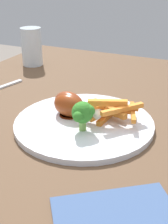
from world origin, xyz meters
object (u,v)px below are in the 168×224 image
at_px(water_glass, 32,47).
at_px(chicken_drumstick_far, 70,104).
at_px(dinner_plate, 84,123).
at_px(dining_table, 49,170).
at_px(chicken_drumstick_near, 71,106).
at_px(broccoli_floret_front, 83,113).
at_px(carrot_fries_pile, 112,109).

bearing_deg(water_glass, chicken_drumstick_far, -135.59).
xyz_separation_m(dinner_plate, water_glass, (0.32, 0.34, 0.06)).
distance_m(dining_table, chicken_drumstick_near, 0.15).
height_order(broccoli_floret_front, chicken_drumstick_near, broccoli_floret_front).
height_order(chicken_drumstick_near, chicken_drumstick_far, chicken_drumstick_far).
height_order(carrot_fries_pile, water_glass, water_glass).
bearing_deg(dinner_plate, broccoli_floret_front, -158.39).
relative_size(dinner_plate, broccoli_floret_front, 4.88).
bearing_deg(broccoli_floret_front, carrot_fries_pile, -27.09).
bearing_deg(broccoli_floret_front, chicken_drumstick_far, 46.10).
bearing_deg(chicken_drumstick_far, dinner_plate, -108.69).
relative_size(dinner_plate, carrot_fries_pile, 2.21).
relative_size(dinner_plate, chicken_drumstick_near, 2.52).
bearing_deg(dining_table, water_glass, 36.66).
bearing_deg(carrot_fries_pile, chicken_drumstick_near, 105.12).
relative_size(carrot_fries_pile, chicken_drumstick_near, 1.14).
bearing_deg(chicken_drumstick_far, chicken_drumstick_near, -150.98).
bearing_deg(dining_table, chicken_drumstick_near, -19.35).
distance_m(dining_table, dinner_plate, 0.13).
relative_size(dining_table, water_glass, 10.21).
height_order(broccoli_floret_front, carrot_fries_pile, broccoli_floret_front).
xyz_separation_m(dinner_plate, chicken_drumstick_far, (0.01, 0.04, 0.03)).
bearing_deg(chicken_drumstick_far, carrot_fries_pile, -78.59).
xyz_separation_m(broccoli_floret_front, chicken_drumstick_far, (0.05, 0.05, -0.01)).
bearing_deg(dining_table, chicken_drumstick_far, -15.82).
bearing_deg(broccoli_floret_front, water_glass, 44.65).
xyz_separation_m(broccoli_floret_front, carrot_fries_pile, (0.07, -0.04, -0.01)).
distance_m(carrot_fries_pile, chicken_drumstick_near, 0.09).
relative_size(broccoli_floret_front, chicken_drumstick_near, 0.52).
distance_m(carrot_fries_pile, water_glass, 0.49).
distance_m(chicken_drumstick_near, chicken_drumstick_far, 0.01).
height_order(dining_table, chicken_drumstick_far, chicken_drumstick_far).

